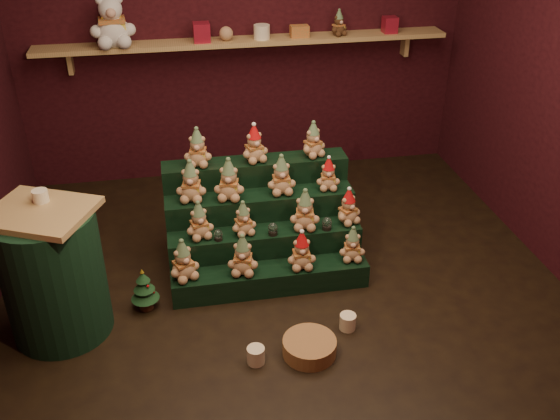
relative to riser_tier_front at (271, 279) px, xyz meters
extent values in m
plane|color=black|center=(0.11, -0.03, -0.09)|extent=(4.00, 4.00, 0.00)
cube|color=black|center=(0.11, 2.02, 1.31)|extent=(4.00, 0.10, 2.80)
cube|color=black|center=(0.11, -2.08, 1.31)|extent=(4.00, 0.10, 2.80)
cube|color=tan|center=(0.11, 1.84, 1.21)|extent=(3.60, 0.26, 0.04)
cube|color=tan|center=(-1.39, 1.91, 1.09)|extent=(0.04, 0.12, 0.20)
cube|color=tan|center=(1.61, 1.91, 1.09)|extent=(0.04, 0.12, 0.20)
cube|color=black|center=(0.00, 0.00, 0.00)|extent=(1.40, 0.22, 0.18)
cube|color=black|center=(0.00, 0.22, 0.09)|extent=(1.40, 0.22, 0.36)
cube|color=black|center=(0.00, 0.44, 0.18)|extent=(1.40, 0.22, 0.54)
cube|color=black|center=(0.00, 0.66, 0.27)|extent=(1.40, 0.22, 0.72)
cylinder|color=black|center=(-0.34, 0.16, 0.28)|extent=(0.06, 0.06, 0.02)
sphere|color=white|center=(-0.34, 0.16, 0.32)|extent=(0.06, 0.06, 0.06)
cylinder|color=black|center=(0.05, 0.16, 0.28)|extent=(0.06, 0.06, 0.03)
sphere|color=white|center=(0.05, 0.16, 0.33)|extent=(0.07, 0.07, 0.07)
cylinder|color=black|center=(0.44, 0.16, 0.28)|extent=(0.07, 0.07, 0.03)
sphere|color=white|center=(0.44, 0.16, 0.33)|extent=(0.07, 0.07, 0.07)
cube|color=tan|center=(-1.41, -0.17, 0.80)|extent=(0.74, 0.69, 0.04)
cylinder|color=black|center=(-1.41, -0.17, 0.34)|extent=(0.63, 0.63, 0.87)
cylinder|color=beige|center=(-1.41, -0.07, 0.85)|extent=(0.09, 0.09, 0.08)
cylinder|color=#422617|center=(-0.88, -0.05, -0.07)|extent=(0.10, 0.10, 0.05)
cone|color=#153A1D|center=(-0.88, -0.05, 0.05)|extent=(0.19, 0.19, 0.10)
cone|color=#153A1D|center=(-0.88, -0.05, 0.11)|extent=(0.14, 0.14, 0.09)
cone|color=#153A1D|center=(-0.88, -0.05, 0.18)|extent=(0.10, 0.10, 0.07)
cone|color=yellow|center=(-0.88, -0.05, 0.22)|extent=(0.03, 0.03, 0.03)
cylinder|color=beige|center=(-0.22, -0.71, -0.03)|extent=(0.11, 0.11, 0.11)
cylinder|color=beige|center=(0.43, -0.51, -0.04)|extent=(0.11, 0.11, 0.11)
cylinder|color=#AD7545|center=(0.13, -0.70, -0.04)|extent=(0.41, 0.41, 0.11)
cube|color=maroon|center=(-0.27, 1.82, 1.31)|extent=(0.14, 0.14, 0.16)
cylinder|color=beige|center=(0.25, 1.82, 1.29)|extent=(0.14, 0.14, 0.12)
cube|color=maroon|center=(1.41, 1.82, 1.30)|extent=(0.12, 0.12, 0.14)
sphere|color=tan|center=(-0.06, 1.82, 1.29)|extent=(0.12, 0.12, 0.12)
cube|color=#EB5921|center=(0.58, 1.82, 1.28)|extent=(0.16, 0.10, 0.10)
camera|label=1|loc=(-0.60, -3.55, 2.65)|focal=40.00mm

